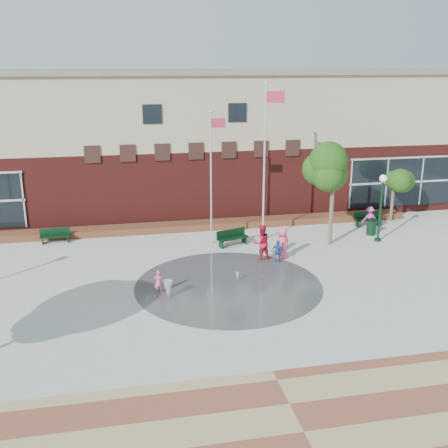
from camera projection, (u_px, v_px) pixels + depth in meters
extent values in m
plane|color=#666056|center=(244.00, 316.00, 20.74)|extent=(120.00, 120.00, 0.00)
cube|color=#A8A8A0|center=(224.00, 277.00, 24.49)|extent=(46.00, 18.00, 0.01)
cube|color=brown|center=(304.00, 432.00, 14.18)|extent=(46.00, 6.00, 0.01)
cylinder|color=#383A3D|center=(228.00, 285.00, 23.55)|extent=(8.40, 8.40, 0.01)
cube|color=#591B18|center=(186.00, 173.00, 36.48)|extent=(44.00, 10.00, 4.50)
cube|color=tan|center=(185.00, 107.00, 35.16)|extent=(44.00, 10.00, 4.50)
cube|color=slate|center=(184.00, 72.00, 34.48)|extent=(44.40, 10.40, 0.30)
cube|color=black|center=(421.00, 181.00, 34.64)|extent=(10.00, 0.12, 3.19)
cube|color=black|center=(152.00, 114.00, 29.97)|extent=(1.10, 0.10, 1.10)
cube|color=black|center=(237.00, 112.00, 30.91)|extent=(1.10, 0.10, 1.10)
cube|color=maroon|center=(199.00, 229.00, 31.61)|extent=(26.00, 1.20, 0.40)
cylinder|color=white|center=(211.00, 181.00, 27.97)|extent=(0.09, 0.09, 7.13)
sphere|color=white|center=(210.00, 112.00, 26.91)|extent=(0.14, 0.14, 0.14)
cube|color=#AC263C|center=(218.00, 123.00, 27.13)|extent=(0.78, 0.06, 0.48)
cylinder|color=white|center=(264.00, 165.00, 28.34)|extent=(0.11, 0.11, 8.56)
sphere|color=white|center=(266.00, 83.00, 27.06)|extent=(0.18, 0.18, 0.18)
cube|color=#AC263C|center=(275.00, 97.00, 27.19)|extent=(0.93, 0.38, 0.60)
cylinder|color=black|center=(380.00, 212.00, 28.92)|extent=(0.12, 0.12, 3.42)
cylinder|color=black|center=(378.00, 240.00, 29.40)|extent=(0.36, 0.36, 0.16)
sphere|color=white|center=(383.00, 178.00, 28.37)|extent=(0.40, 0.40, 0.40)
cube|color=black|center=(55.00, 236.00, 29.00)|extent=(1.64, 0.55, 0.05)
cube|color=black|center=(55.00, 232.00, 29.12)|extent=(1.61, 0.15, 0.40)
cube|color=black|center=(233.00, 238.00, 28.55)|extent=(1.85, 1.04, 0.06)
cube|color=black|center=(231.00, 233.00, 28.66)|extent=(1.71, 0.62, 0.45)
cube|color=black|center=(368.00, 219.00, 32.01)|extent=(1.76, 0.50, 0.06)
cube|color=black|center=(367.00, 215.00, 32.15)|extent=(1.75, 0.06, 0.44)
cylinder|color=black|center=(371.00, 228.00, 30.39)|extent=(0.54, 0.54, 0.89)
cylinder|color=black|center=(372.00, 220.00, 30.25)|extent=(0.57, 0.57, 0.05)
cylinder|color=#4D3F31|center=(331.00, 215.00, 28.46)|extent=(0.23, 0.23, 3.34)
cylinder|color=#4D3F31|center=(392.00, 203.00, 32.85)|extent=(0.20, 0.20, 2.32)
cone|color=white|center=(168.00, 299.00, 22.25)|extent=(0.40, 0.40, 0.78)
cone|color=white|center=(237.00, 281.00, 24.03)|extent=(0.17, 0.17, 0.39)
imported|color=#DF5782|center=(159.00, 282.00, 22.55)|extent=(0.40, 0.27, 1.09)
imported|color=#B4132A|center=(261.00, 243.00, 26.35)|extent=(1.04, 0.89, 1.86)
imported|color=#ED547D|center=(283.00, 244.00, 26.61)|extent=(0.89, 0.69, 1.61)
imported|color=#1E4CA0|center=(278.00, 252.00, 26.14)|extent=(0.71, 0.62, 1.15)
imported|color=#CD3AA5|center=(370.00, 218.00, 31.24)|extent=(0.96, 0.60, 1.43)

